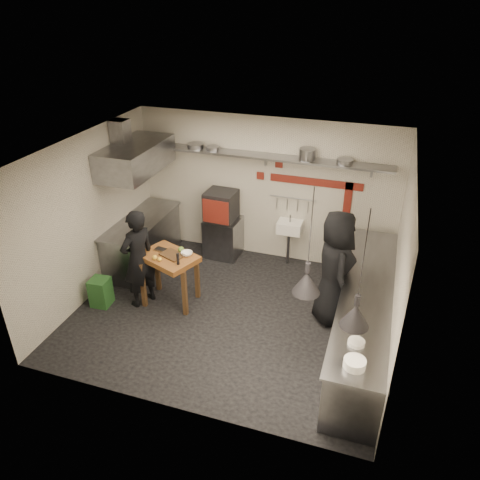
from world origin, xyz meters
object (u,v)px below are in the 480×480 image
(oven_stand, at_px, (223,237))
(green_bin, at_px, (101,292))
(prep_table, at_px, (170,279))
(chef_left, at_px, (138,259))
(chef_right, at_px, (335,268))
(combi_oven, at_px, (221,206))

(oven_stand, distance_m, green_bin, 2.65)
(prep_table, bearing_deg, oven_stand, 101.81)
(chef_left, bearing_deg, prep_table, 135.58)
(oven_stand, height_order, prep_table, prep_table)
(chef_left, bearing_deg, chef_right, 124.96)
(prep_table, distance_m, chef_left, 0.64)
(oven_stand, distance_m, chef_right, 2.80)
(combi_oven, xyz_separation_m, chef_left, (-0.74, -1.95, -0.22))
(chef_left, bearing_deg, green_bin, -41.80)
(combi_oven, bearing_deg, prep_table, -96.03)
(oven_stand, distance_m, prep_table, 1.82)
(oven_stand, bearing_deg, chef_left, -108.45)
(green_bin, xyz_separation_m, chef_left, (0.63, 0.28, 0.62))
(oven_stand, height_order, chef_left, chef_left)
(oven_stand, height_order, chef_right, chef_right)
(chef_left, relative_size, chef_right, 0.91)
(chef_right, bearing_deg, combi_oven, 38.50)
(green_bin, relative_size, prep_table, 0.54)
(prep_table, xyz_separation_m, chef_left, (-0.46, -0.18, 0.41))
(chef_left, height_order, chef_right, chef_right)
(oven_stand, xyz_separation_m, chef_right, (2.37, -1.40, 0.56))
(oven_stand, height_order, green_bin, oven_stand)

